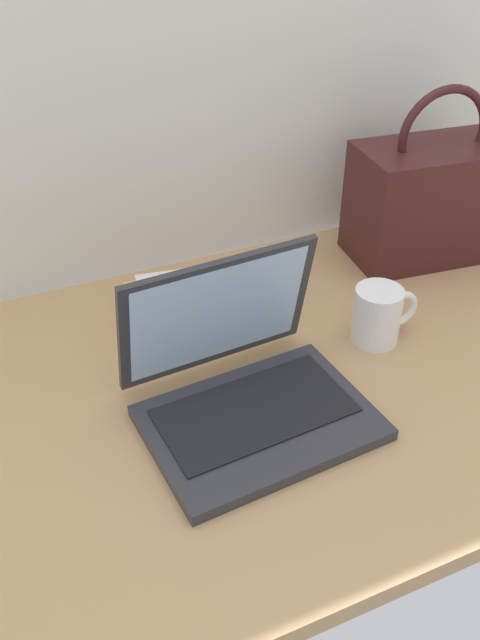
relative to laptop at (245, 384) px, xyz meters
The scene contains 5 objects.
desk 0.08m from the laptop, 61.80° to the left, with size 1.60×0.76×0.03m.
laptop is the anchor object (origin of this frame).
coffee_mug 0.27m from the laptop, 13.39° to the left, with size 0.12×0.08×0.10m.
handbag 0.59m from the laptop, 27.70° to the left, with size 0.32×0.19×0.33m.
book_stack 0.25m from the laptop, 87.60° to the left, with size 0.21×0.17×0.06m.
Camera 1 is at (-0.33, -0.71, 0.70)m, focal length 37.82 mm.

